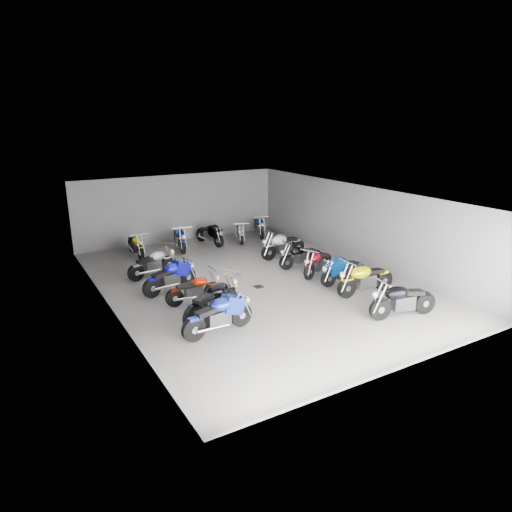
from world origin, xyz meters
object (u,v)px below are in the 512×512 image
object	(u,v)px
drain_grate	(258,287)
motorcycle_left_e	(171,277)
motorcycle_left_f	(153,263)
motorcycle_back_d	(210,234)
motorcycle_right_c	(343,270)
motorcycle_back_e	(240,232)
motorcycle_left_c	(213,301)
motorcycle_right_f	(283,245)
motorcycle_right_b	(365,279)
motorcycle_right_a	(402,300)
motorcycle_right_e	(301,256)
motorcycle_right_d	(318,262)
motorcycle_back_f	(259,226)
motorcycle_left_d	(195,289)
motorcycle_back_b	(136,245)
motorcycle_left_b	(219,315)
motorcycle_back_c	(180,238)

from	to	relation	value
drain_grate	motorcycle_left_e	xyz separation A→B (m)	(-2.83, 1.16, 0.52)
motorcycle_left_f	motorcycle_back_d	bearing A→B (deg)	112.37
motorcycle_right_c	motorcycle_back_e	bearing A→B (deg)	-0.32
motorcycle_left_c	motorcycle_right_f	distance (m)	6.69
motorcycle_right_b	motorcycle_back_d	xyz separation A→B (m)	(-1.87, 8.44, -0.06)
motorcycle_left_e	motorcycle_left_f	bearing A→B (deg)	164.09
drain_grate	motorcycle_back_d	distance (m)	6.11
motorcycle_right_a	motorcycle_right_e	distance (m)	5.40
motorcycle_right_a	motorcycle_back_d	xyz separation A→B (m)	(-1.53, 10.39, -0.04)
motorcycle_right_d	motorcycle_back_f	xyz separation A→B (m)	(1.11, 6.27, 0.02)
motorcycle_right_b	motorcycle_right_d	size ratio (longest dim) A/B	1.21
motorcycle_right_c	motorcycle_right_e	bearing A→B (deg)	2.36
motorcycle_right_b	motorcycle_right_c	world-z (taller)	motorcycle_right_b
motorcycle_left_f	motorcycle_right_c	world-z (taller)	motorcycle_left_f
motorcycle_left_c	motorcycle_back_d	distance (m)	8.37
motorcycle_right_c	motorcycle_right_e	size ratio (longest dim) A/B	1.04
motorcycle_left_d	motorcycle_back_e	distance (m)	7.74
motorcycle_left_d	motorcycle_back_b	size ratio (longest dim) A/B	0.93
drain_grate	motorcycle_left_b	bearing A→B (deg)	-137.25
motorcycle_left_c	motorcycle_left_d	bearing A→B (deg)	157.24
motorcycle_back_b	motorcycle_back_c	distance (m)	1.99
motorcycle_left_f	motorcycle_back_b	world-z (taller)	motorcycle_left_f
motorcycle_left_e	motorcycle_back_f	world-z (taller)	motorcycle_left_e
motorcycle_left_c	motorcycle_right_d	size ratio (longest dim) A/B	1.16
motorcycle_right_e	motorcycle_right_d	bearing A→B (deg)	-173.39
motorcycle_right_a	motorcycle_left_d	bearing A→B (deg)	62.08
motorcycle_left_e	motorcycle_back_b	distance (m)	4.80
motorcycle_left_c	motorcycle_back_c	bearing A→B (deg)	143.41
motorcycle_right_e	motorcycle_right_a	bearing A→B (deg)	-177.30
motorcycle_right_a	motorcycle_back_d	size ratio (longest dim) A/B	1.08
motorcycle_right_d	motorcycle_right_f	bearing A→B (deg)	-26.37
motorcycle_back_c	motorcycle_back_d	bearing A→B (deg)	-165.51
motorcycle_back_d	motorcycle_back_e	size ratio (longest dim) A/B	1.15
motorcycle_left_b	motorcycle_back_e	bearing A→B (deg)	141.40
motorcycle_right_b	motorcycle_back_f	distance (m)	8.72
motorcycle_right_a	motorcycle_back_f	xyz separation A→B (m)	(1.31, 10.61, -0.03)
motorcycle_right_d	motorcycle_back_c	size ratio (longest dim) A/B	0.88
motorcycle_left_e	motorcycle_back_b	world-z (taller)	motorcycle_left_e
motorcycle_left_d	motorcycle_right_c	bearing A→B (deg)	80.09
motorcycle_left_b	motorcycle_right_e	distance (m)	6.48
motorcycle_right_f	motorcycle_back_c	bearing A→B (deg)	40.17
motorcycle_right_f	motorcycle_back_d	size ratio (longest dim) A/B	1.10
motorcycle_back_e	motorcycle_right_f	bearing A→B (deg)	118.18
motorcycle_left_f	motorcycle_back_f	world-z (taller)	motorcycle_back_f
drain_grate	motorcycle_left_f	xyz separation A→B (m)	(-2.86, 2.99, 0.50)
motorcycle_back_b	motorcycle_back_f	world-z (taller)	motorcycle_back_f
motorcycle_left_c	motorcycle_right_a	world-z (taller)	motorcycle_left_c
motorcycle_right_d	motorcycle_back_c	distance (m)	6.78
motorcycle_back_f	motorcycle_back_d	bearing A→B (deg)	25.12
motorcycle_right_f	motorcycle_left_b	bearing A→B (deg)	127.95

